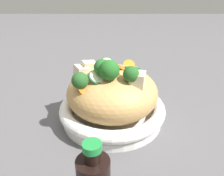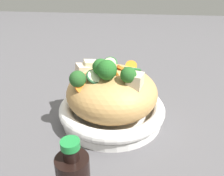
% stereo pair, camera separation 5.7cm
% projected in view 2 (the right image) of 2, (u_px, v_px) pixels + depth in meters
% --- Properties ---
extents(ground_plane, '(3.00, 3.00, 0.00)m').
position_uv_depth(ground_plane, '(112.00, 119.00, 0.62)').
color(ground_plane, '#504E51').
extents(serving_bowl, '(0.26, 0.26, 0.05)m').
position_uv_depth(serving_bowl, '(112.00, 111.00, 0.61)').
color(serving_bowl, white).
rests_on(serving_bowl, ground_plane).
extents(noodle_heap, '(0.22, 0.22, 0.12)m').
position_uv_depth(noodle_heap, '(112.00, 92.00, 0.58)').
color(noodle_heap, tan).
rests_on(noodle_heap, serving_bowl).
extents(broccoli_florets, '(0.07, 0.16, 0.07)m').
position_uv_depth(broccoli_florets, '(103.00, 73.00, 0.51)').
color(broccoli_florets, '#98B170').
rests_on(broccoli_florets, serving_bowl).
extents(carrot_coins, '(0.14, 0.14, 0.05)m').
position_uv_depth(carrot_coins, '(112.00, 72.00, 0.57)').
color(carrot_coins, orange).
rests_on(carrot_coins, serving_bowl).
extents(zucchini_slices, '(0.17, 0.13, 0.05)m').
position_uv_depth(zucchini_slices, '(112.00, 71.00, 0.56)').
color(zucchini_slices, beige).
rests_on(zucchini_slices, serving_bowl).
extents(chicken_chunks, '(0.11, 0.17, 0.04)m').
position_uv_depth(chicken_chunks, '(105.00, 73.00, 0.55)').
color(chicken_chunks, beige).
rests_on(chicken_chunks, serving_bowl).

